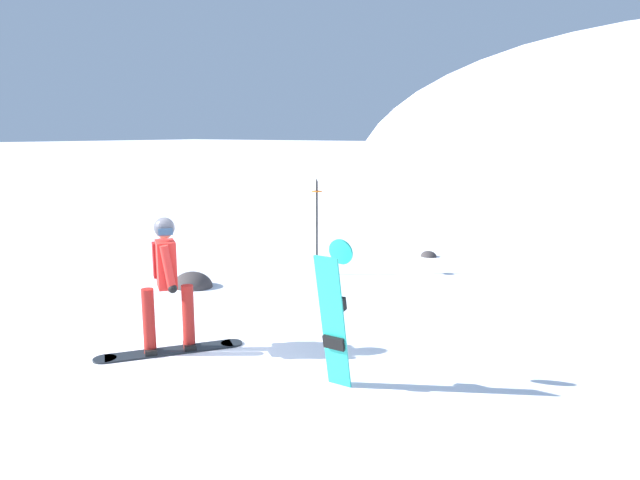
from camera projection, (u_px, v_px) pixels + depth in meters
ground_plane at (181, 368)px, 6.86m from camera, size 300.00×300.00×0.00m
snowboarder_main at (167, 281)px, 7.23m from camera, size 1.21×1.53×1.71m
spare_snowboard at (334, 315)px, 6.16m from camera, size 0.28×0.35×1.63m
piste_marker_near at (317, 220)px, 11.17m from camera, size 0.20×0.20×1.88m
rock_dark at (193, 286)px, 10.48m from camera, size 0.76×0.64×0.53m
rock_mid at (429, 257)px, 12.98m from camera, size 0.36×0.31×0.25m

